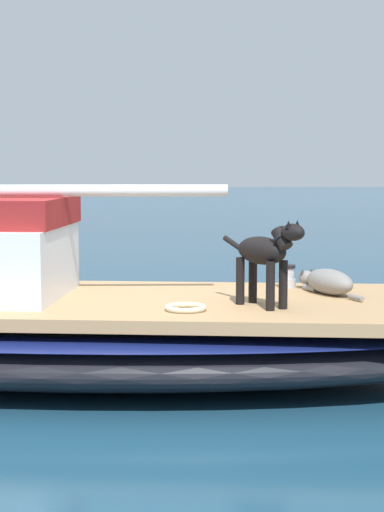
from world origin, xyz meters
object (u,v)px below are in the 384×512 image
at_px(dog_black, 265,254).
at_px(coiled_rope, 186,308).
at_px(dog_grey, 327,282).
at_px(deck_winch, 287,277).
at_px(sailboat_main, 74,335).

relative_size(dog_black, coiled_rope, 2.53).
bearing_deg(dog_grey, coiled_rope, 122.77).
bearing_deg(dog_grey, dog_black, 137.56).
bearing_deg(dog_black, coiled_rope, 101.23).
bearing_deg(dog_black, deck_winch, -17.10).
relative_size(dog_black, dog_grey, 0.90).
bearing_deg(coiled_rope, dog_black, -78.77).
distance_m(deck_winch, coiled_rope, 1.53).
height_order(sailboat_main, coiled_rope, coiled_rope).
xyz_separation_m(sailboat_main, dog_grey, (0.14, -2.18, 0.43)).
distance_m(sailboat_main, dog_grey, 2.23).
bearing_deg(sailboat_main, dog_black, -109.06).
height_order(sailboat_main, deck_winch, deck_winch).
bearing_deg(coiled_rope, dog_grey, -57.23).
xyz_separation_m(dog_black, deck_winch, (1.06, -0.33, -0.32)).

